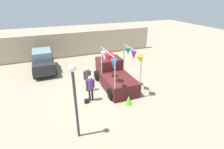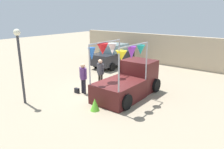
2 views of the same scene
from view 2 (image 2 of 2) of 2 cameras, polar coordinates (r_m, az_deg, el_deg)
name	(u,v)px [view 2 (image 2 of 2)]	position (r m, az deg, el deg)	size (l,w,h in m)	color
ground_plane	(103,93)	(12.50, -2.28, -4.87)	(60.00, 60.00, 0.00)	gray
vendor_truck	(129,80)	(12.02, 4.58, -1.34)	(2.44, 4.07, 3.01)	#4C1919
parked_car	(114,55)	(18.44, 0.42, 5.04)	(1.88, 4.00, 1.88)	#26262B
person_customer	(83,75)	(12.24, -7.54, -0.24)	(0.53, 0.34, 1.74)	black
person_vendor	(100,71)	(13.06, -3.06, 1.00)	(0.53, 0.34, 1.77)	#2D2823
handbag	(77,91)	(12.63, -9.16, -4.16)	(0.28, 0.16, 0.28)	black
street_lamp	(20,56)	(11.38, -22.98, 4.55)	(0.32, 0.32, 3.70)	#333338
brick_boundary_wall	(168,50)	(19.41, 14.42, 6.15)	(18.00, 0.36, 2.60)	tan
folded_kite_bundle_lime	(95,105)	(10.29, -4.50, -7.83)	(0.44, 0.44, 0.60)	#66CC33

